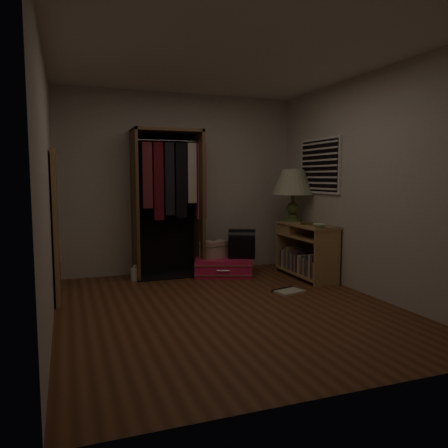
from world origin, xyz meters
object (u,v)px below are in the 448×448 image
at_px(open_wardrobe, 170,191).
at_px(train_case, 214,249).
at_px(pink_suitcase, 223,267).
at_px(black_bag, 242,243).
at_px(console_bookshelf, 304,249).
at_px(table_lamp, 293,183).
at_px(floor_mirror, 56,226).
at_px(white_jug, 135,274).

height_order(open_wardrobe, train_case, open_wardrobe).
relative_size(pink_suitcase, train_case, 2.26).
height_order(train_case, black_bag, black_bag).
distance_m(train_case, black_bag, 0.41).
bearing_deg(console_bookshelf, table_lamp, 89.23).
xyz_separation_m(pink_suitcase, train_case, (-0.11, 0.09, 0.25)).
distance_m(open_wardrobe, black_bag, 1.26).
bearing_deg(console_bookshelf, floor_mirror, -179.27).
bearing_deg(white_jug, table_lamp, -4.93).
distance_m(floor_mirror, pink_suitcase, 2.37).
relative_size(console_bookshelf, open_wardrobe, 0.55).
height_order(console_bookshelf, open_wardrobe, open_wardrobe).
bearing_deg(black_bag, open_wardrobe, -172.69).
height_order(open_wardrobe, floor_mirror, open_wardrobe).
distance_m(open_wardrobe, pink_suitcase, 1.31).
relative_size(open_wardrobe, pink_suitcase, 2.13).
distance_m(pink_suitcase, table_lamp, 1.58).
xyz_separation_m(open_wardrobe, floor_mirror, (-1.50, -0.77, -0.35)).
relative_size(floor_mirror, table_lamp, 2.17).
xyz_separation_m(floor_mirror, black_bag, (2.46, 0.46, -0.39)).
bearing_deg(pink_suitcase, table_lamp, 14.75).
height_order(console_bookshelf, black_bag, console_bookshelf).
bearing_deg(floor_mirror, table_lamp, 7.09).
relative_size(pink_suitcase, white_jug, 4.49).
distance_m(console_bookshelf, floor_mirror, 3.27).
xyz_separation_m(pink_suitcase, white_jug, (-1.24, 0.09, -0.03)).
bearing_deg(pink_suitcase, black_bag, 10.86).
bearing_deg(console_bookshelf, black_bag, 151.45).
distance_m(pink_suitcase, black_bag, 0.43).
height_order(train_case, table_lamp, table_lamp).
bearing_deg(floor_mirror, white_jug, 32.02).
bearing_deg(pink_suitcase, white_jug, -163.86).
xyz_separation_m(console_bookshelf, white_jug, (-2.28, 0.56, -0.30)).
bearing_deg(console_bookshelf, white_jug, 166.22).
xyz_separation_m(table_lamp, white_jug, (-2.28, 0.20, -1.22)).
bearing_deg(black_bag, table_lamp, 20.56).
distance_m(floor_mirror, white_jug, 1.36).
height_order(floor_mirror, pink_suitcase, floor_mirror).
bearing_deg(white_jug, floor_mirror, -147.98).
bearing_deg(white_jug, console_bookshelf, -13.78).
bearing_deg(table_lamp, white_jug, 175.07).
distance_m(console_bookshelf, train_case, 1.28).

